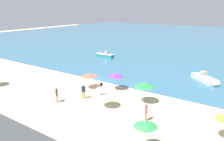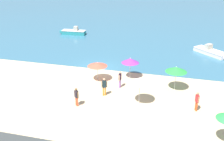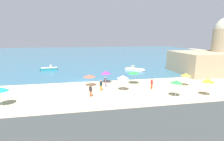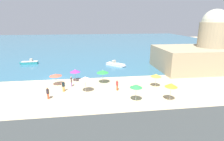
{
  "view_description": "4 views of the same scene",
  "coord_description": "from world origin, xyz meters",
  "px_view_note": "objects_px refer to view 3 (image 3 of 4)",
  "views": [
    {
      "loc": [
        18.99,
        -24.35,
        10.52
      ],
      "look_at": [
        1.33,
        1.8,
        1.36
      ],
      "focal_mm": 35.0,
      "sensor_mm": 36.0,
      "label": 1
    },
    {
      "loc": [
        9.45,
        -29.17,
        12.7
      ],
      "look_at": [
        2.83,
        -4.07,
        1.76
      ],
      "focal_mm": 45.0,
      "sensor_mm": 36.0,
      "label": 2
    },
    {
      "loc": [
        -0.69,
        -33.32,
        8.76
      ],
      "look_at": [
        5.7,
        0.32,
        1.99
      ],
      "focal_mm": 28.0,
      "sensor_mm": 36.0,
      "label": 3
    },
    {
      "loc": [
        6.84,
        -32.68,
        10.94
      ],
      "look_at": [
        11.44,
        1.89,
        0.83
      ],
      "focal_mm": 28.0,
      "sensor_mm": 36.0,
      "label": 4
    }
  ],
  "objects_px": {
    "beach_umbrella_1": "(208,80)",
    "beach_umbrella_8": "(134,72)",
    "bather_0": "(105,81)",
    "bather_1": "(91,90)",
    "beach_umbrella_5": "(106,72)",
    "beach_umbrella_3": "(0,89)",
    "skiff_offshore": "(49,69)",
    "harbor_fortress": "(214,55)",
    "beach_umbrella_2": "(177,82)",
    "beach_umbrella_6": "(89,76)",
    "bather_3": "(101,85)",
    "beach_umbrella_0": "(123,77)",
    "skiff_nearshore": "(135,69)",
    "beach_umbrella_7": "(186,75)",
    "bather_2": "(152,83)"
  },
  "relations": [
    {
      "from": "beach_umbrella_0",
      "to": "skiff_offshore",
      "type": "distance_m",
      "value": 24.92
    },
    {
      "from": "beach_umbrella_0",
      "to": "beach_umbrella_5",
      "type": "xyz_separation_m",
      "value": [
        -1.93,
        5.32,
        -0.26
      ]
    },
    {
      "from": "beach_umbrella_1",
      "to": "bather_0",
      "type": "distance_m",
      "value": 16.07
    },
    {
      "from": "beach_umbrella_2",
      "to": "skiff_offshore",
      "type": "xyz_separation_m",
      "value": [
        -21.42,
        24.41,
        -1.83
      ]
    },
    {
      "from": "beach_umbrella_1",
      "to": "beach_umbrella_8",
      "type": "relative_size",
      "value": 1.07
    },
    {
      "from": "beach_umbrella_2",
      "to": "beach_umbrella_6",
      "type": "distance_m",
      "value": 14.48
    },
    {
      "from": "beach_umbrella_2",
      "to": "harbor_fortress",
      "type": "bearing_deg",
      "value": 38.17
    },
    {
      "from": "beach_umbrella_3",
      "to": "harbor_fortress",
      "type": "relative_size",
      "value": 0.17
    },
    {
      "from": "beach_umbrella_7",
      "to": "bather_3",
      "type": "relative_size",
      "value": 1.29
    },
    {
      "from": "beach_umbrella_0",
      "to": "beach_umbrella_3",
      "type": "distance_m",
      "value": 17.06
    },
    {
      "from": "beach_umbrella_0",
      "to": "beach_umbrella_5",
      "type": "height_order",
      "value": "beach_umbrella_0"
    },
    {
      "from": "beach_umbrella_2",
      "to": "beach_umbrella_5",
      "type": "distance_m",
      "value": 13.02
    },
    {
      "from": "beach_umbrella_0",
      "to": "beach_umbrella_2",
      "type": "distance_m",
      "value": 8.11
    },
    {
      "from": "bather_1",
      "to": "bather_3",
      "type": "xyz_separation_m",
      "value": [
        1.84,
        2.51,
        0.04
      ]
    },
    {
      "from": "bather_0",
      "to": "skiff_nearshore",
      "type": "bearing_deg",
      "value": 53.4
    },
    {
      "from": "beach_umbrella_6",
      "to": "bather_0",
      "type": "xyz_separation_m",
      "value": [
        2.69,
        -1.03,
        -0.86
      ]
    },
    {
      "from": "beach_umbrella_7",
      "to": "beach_umbrella_8",
      "type": "relative_size",
      "value": 0.93
    },
    {
      "from": "beach_umbrella_2",
      "to": "harbor_fortress",
      "type": "height_order",
      "value": "harbor_fortress"
    },
    {
      "from": "beach_umbrella_1",
      "to": "bather_1",
      "type": "xyz_separation_m",
      "value": [
        -17.06,
        2.85,
        -1.37
      ]
    },
    {
      "from": "beach_umbrella_6",
      "to": "bather_3",
      "type": "xyz_separation_m",
      "value": [
        1.65,
        -3.12,
        -0.83
      ]
    },
    {
      "from": "bather_1",
      "to": "beach_umbrella_2",
      "type": "bearing_deg",
      "value": -11.07
    },
    {
      "from": "beach_umbrella_3",
      "to": "beach_umbrella_7",
      "type": "xyz_separation_m",
      "value": [
        28.49,
        3.87,
        -0.17
      ]
    },
    {
      "from": "beach_umbrella_1",
      "to": "beach_umbrella_7",
      "type": "height_order",
      "value": "beach_umbrella_1"
    },
    {
      "from": "beach_umbrella_0",
      "to": "beach_umbrella_6",
      "type": "relative_size",
      "value": 1.24
    },
    {
      "from": "beach_umbrella_0",
      "to": "beach_umbrella_5",
      "type": "bearing_deg",
      "value": 109.92
    },
    {
      "from": "bather_0",
      "to": "bather_1",
      "type": "distance_m",
      "value": 5.43
    },
    {
      "from": "bather_1",
      "to": "beach_umbrella_5",
      "type": "bearing_deg",
      "value": 64.61
    },
    {
      "from": "beach_umbrella_3",
      "to": "beach_umbrella_8",
      "type": "xyz_separation_m",
      "value": [
        19.75,
        6.77,
        0.0
      ]
    },
    {
      "from": "beach_umbrella_0",
      "to": "beach_umbrella_3",
      "type": "relative_size",
      "value": 1.03
    },
    {
      "from": "beach_umbrella_1",
      "to": "skiff_nearshore",
      "type": "height_order",
      "value": "beach_umbrella_1"
    },
    {
      "from": "beach_umbrella_7",
      "to": "bather_3",
      "type": "height_order",
      "value": "beach_umbrella_7"
    },
    {
      "from": "beach_umbrella_1",
      "to": "beach_umbrella_5",
      "type": "relative_size",
      "value": 1.13
    },
    {
      "from": "beach_umbrella_5",
      "to": "bather_1",
      "type": "bearing_deg",
      "value": -115.39
    },
    {
      "from": "bather_0",
      "to": "skiff_nearshore",
      "type": "height_order",
      "value": "bather_0"
    },
    {
      "from": "beach_umbrella_0",
      "to": "harbor_fortress",
      "type": "distance_m",
      "value": 27.59
    },
    {
      "from": "beach_umbrella_0",
      "to": "skiff_nearshore",
      "type": "relative_size",
      "value": 0.56
    },
    {
      "from": "beach_umbrella_0",
      "to": "harbor_fortress",
      "type": "xyz_separation_m",
      "value": [
        25.5,
        10.37,
        1.86
      ]
    },
    {
      "from": "bather_2",
      "to": "beach_umbrella_7",
      "type": "bearing_deg",
      "value": 6.37
    },
    {
      "from": "beach_umbrella_3",
      "to": "beach_umbrella_7",
      "type": "relative_size",
      "value": 1.08
    },
    {
      "from": "beach_umbrella_2",
      "to": "skiff_nearshore",
      "type": "xyz_separation_m",
      "value": [
        0.2,
        19.86,
        -1.89
      ]
    },
    {
      "from": "beach_umbrella_3",
      "to": "skiff_offshore",
      "type": "bearing_deg",
      "value": 84.42
    },
    {
      "from": "bather_0",
      "to": "bather_1",
      "type": "height_order",
      "value": "bather_0"
    },
    {
      "from": "bather_3",
      "to": "bather_0",
      "type": "bearing_deg",
      "value": 63.48
    },
    {
      "from": "beach_umbrella_6",
      "to": "skiff_nearshore",
      "type": "height_order",
      "value": "beach_umbrella_6"
    },
    {
      "from": "beach_umbrella_0",
      "to": "skiff_nearshore",
      "type": "height_order",
      "value": "beach_umbrella_0"
    },
    {
      "from": "skiff_offshore",
      "to": "beach_umbrella_5",
      "type": "bearing_deg",
      "value": -49.77
    },
    {
      "from": "bather_1",
      "to": "harbor_fortress",
      "type": "relative_size",
      "value": 0.11
    },
    {
      "from": "beach_umbrella_3",
      "to": "beach_umbrella_8",
      "type": "bearing_deg",
      "value": 18.92
    },
    {
      "from": "beach_umbrella_5",
      "to": "beach_umbrella_6",
      "type": "bearing_deg",
      "value": -154.65
    },
    {
      "from": "beach_umbrella_5",
      "to": "bather_2",
      "type": "height_order",
      "value": "beach_umbrella_5"
    }
  ]
}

